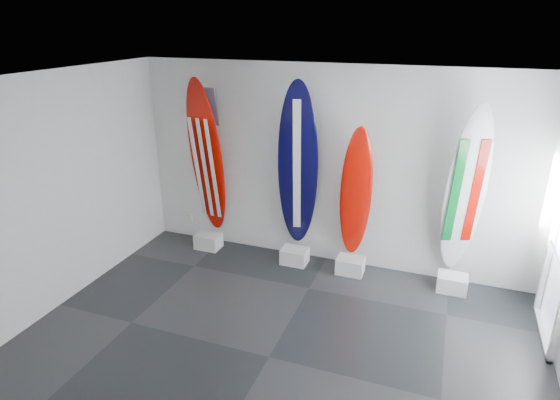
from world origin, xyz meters
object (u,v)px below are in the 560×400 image
at_px(surfboard_navy, 298,167).
at_px(surfboard_usa, 207,158).
at_px(surfboard_swiss, 356,193).
at_px(surfboard_italy, 465,192).

bearing_deg(surfboard_navy, surfboard_usa, 166.34).
xyz_separation_m(surfboard_usa, surfboard_swiss, (2.39, 0.00, -0.28)).
height_order(surfboard_usa, surfboard_italy, surfboard_usa).
xyz_separation_m(surfboard_usa, surfboard_italy, (3.82, 0.00, -0.07)).
bearing_deg(surfboard_usa, surfboard_swiss, 5.17).
bearing_deg(surfboard_italy, surfboard_swiss, 160.56).
height_order(surfboard_swiss, surfboard_italy, surfboard_italy).
relative_size(surfboard_navy, surfboard_swiss, 1.31).
height_order(surfboard_usa, surfboard_swiss, surfboard_usa).
bearing_deg(surfboard_italy, surfboard_navy, 160.56).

